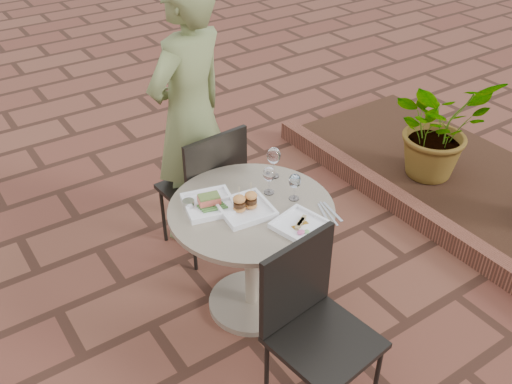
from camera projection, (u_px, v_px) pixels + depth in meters
ground at (250, 340)px, 3.24m from camera, size 60.00×60.00×0.00m
cafe_table at (252, 243)px, 3.20m from camera, size 0.90×0.90×0.73m
chair_far at (208, 183)px, 3.58m from camera, size 0.47×0.47×0.93m
chair_near at (311, 316)px, 2.66m from camera, size 0.49×0.49×0.93m
diner at (190, 116)px, 3.59m from camera, size 0.76×0.62×1.78m
plate_salmon at (209, 203)px, 3.05m from camera, size 0.32×0.32×0.07m
plate_sliders at (245, 206)px, 3.01m from camera, size 0.29×0.29×0.17m
plate_tuna at (300, 225)px, 2.91m from camera, size 0.28×0.28×0.03m
wine_glass_right at (295, 182)px, 3.06m from camera, size 0.07×0.07×0.16m
wine_glass_mid at (269, 175)px, 3.11m from camera, size 0.07×0.07×0.17m
wine_glass_far at (274, 156)px, 3.24m from camera, size 0.08×0.08×0.19m
steel_ramekin at (189, 204)px, 3.04m from camera, size 0.07×0.07×0.05m
cutlery_set at (329, 213)px, 3.01m from camera, size 0.15×0.24×0.00m
planter_curb at (410, 210)px, 4.14m from camera, size 0.12×3.00×0.15m
mulch_bed at (471, 185)px, 4.49m from camera, size 1.30×3.00×0.06m
potted_plant_a at (438, 126)px, 4.36m from camera, size 0.83×0.75×0.83m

